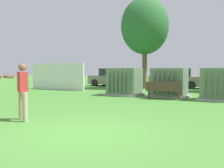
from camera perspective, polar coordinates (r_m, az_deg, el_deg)
ground_plane at (r=6.75m, az=-6.41°, el=-10.21°), size 96.00×96.00×0.00m
fence_panel at (r=20.55m, az=-11.63°, el=1.57°), size 4.80×0.12×2.00m
transformer_west at (r=15.90m, az=2.68°, el=0.41°), size 2.10×1.70×1.62m
transformer_mid_west at (r=15.16m, az=12.15°, el=0.20°), size 2.10×1.70×1.62m
transformer_mid_east at (r=14.33m, az=22.17°, el=-0.14°), size 2.10×1.70×1.62m
park_bench at (r=13.99m, az=10.92°, el=-1.07°), size 1.84×0.72×0.92m
batter at (r=8.51m, az=-18.91°, el=-0.94°), size 1.08×1.49×1.74m
tree_left at (r=21.82m, az=7.02°, el=12.15°), size 3.79×3.79×7.24m
parked_car_leftmost at (r=24.45m, az=-0.00°, el=1.31°), size 4.29×2.10×1.62m
parked_car_left_of_center at (r=22.48m, az=13.54°, el=1.05°), size 4.39×2.34×1.62m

